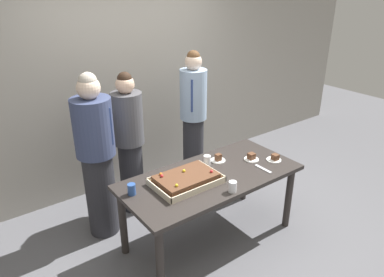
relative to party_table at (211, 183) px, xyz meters
The scene contains 14 objects.
ground_plane 0.64m from the party_table, ahead, with size 12.00×12.00×0.00m, color #5B5B60.
interior_back_panel 1.82m from the party_table, 90.00° to the left, with size 8.00×0.12×3.00m, color #9E998E.
party_table is the anchor object (origin of this frame).
sheet_cake 0.31m from the party_table, behind, with size 0.60×0.41×0.11m.
plated_slice_near_left 0.54m from the party_table, ahead, with size 0.15×0.15×0.07m.
plated_slice_near_right 0.32m from the party_table, 36.73° to the left, with size 0.15×0.15×0.08m.
plated_slice_far_left 0.73m from the party_table, 12.17° to the right, with size 0.15×0.15×0.07m.
drink_cup_nearest 0.78m from the party_table, 169.00° to the left, with size 0.07×0.07×0.10m, color #2D5199.
drink_cup_middle 0.36m from the party_table, 96.22° to the right, with size 0.07×0.07×0.10m, color white.
drink_cup_far_end 0.25m from the party_table, 61.73° to the left, with size 0.07×0.07×0.10m, color white.
cake_server_utensil 0.53m from the party_table, 24.13° to the right, with size 0.03×0.20×0.01m, color silver.
person_serving_front 1.06m from the party_table, 62.39° to the left, with size 0.31×0.31×1.70m.
person_green_shirt_behind 1.12m from the party_table, 136.71° to the left, with size 0.37×0.37×1.67m.
person_striped_tie_right 1.02m from the party_table, 110.67° to the left, with size 0.32×0.32×1.58m.
Camera 1 is at (-1.91, -2.26, 2.41)m, focal length 33.79 mm.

